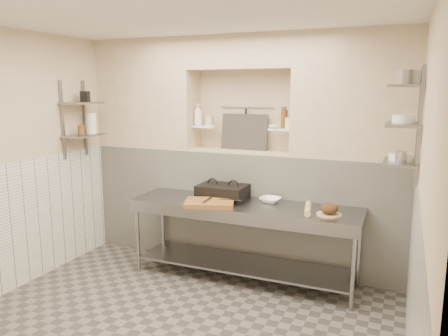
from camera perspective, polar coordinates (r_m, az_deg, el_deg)
The scene contains 48 objects.
floor at distance 4.38m, azimuth -6.42°, elevation -20.29°, with size 4.00×3.90×0.10m, color #625C57.
ceiling at distance 3.83m, azimuth -7.35°, elevation 20.40°, with size 4.00×3.90×0.10m, color silver.
wall_left at distance 5.16m, azimuth -27.08°, elevation 0.56°, with size 0.10×3.90×2.80m, color beige.
wall_right at distance 3.37m, azimuth 25.21°, elevation -3.97°, with size 0.10×3.90×2.80m, color beige.
wall_back at distance 5.65m, azimuth 3.17°, elevation 2.43°, with size 4.00×0.10×2.80m, color beige.
backwall_lower at distance 5.56m, azimuth 2.23°, elevation -5.06°, with size 4.00×0.40×1.40m, color silver.
alcove_sill at distance 5.42m, azimuth 2.29°, elevation 2.20°, with size 1.30×0.40×0.02m, color beige.
backwall_pillar_left at distance 5.95m, azimuth -9.87°, elevation 9.46°, with size 1.35×0.40×1.40m, color beige.
backwall_pillar_right at distance 5.05m, azimuth 16.75°, elevation 9.05°, with size 1.35×0.40×1.40m, color beige.
backwall_header at distance 5.38m, azimuth 2.38°, elevation 14.86°, with size 1.30×0.40×0.40m, color beige.
wainscot_left at distance 5.27m, azimuth -26.02°, elevation -7.00°, with size 0.02×3.90×1.40m, color silver.
wainscot_right at distance 3.59m, azimuth 23.34°, elevation -14.79°, with size 0.02×3.90×1.40m, color silver.
alcove_shelf_left at distance 5.57m, azimuth -2.53°, elevation 5.43°, with size 0.28×0.16×0.03m, color white.
alcove_shelf_right at distance 5.23m, azimuth 7.47°, elevation 5.03°, with size 0.28×0.16×0.03m, color white.
utensil_rail at distance 5.53m, azimuth 2.95°, elevation 7.98°, with size 0.02×0.02×0.70m, color gray.
hanging_steel at distance 5.52m, azimuth 2.86°, elevation 6.21°, with size 0.02×0.02×0.30m, color black.
splash_panel at distance 5.48m, azimuth 2.67°, elevation 4.72°, with size 0.60×0.02×0.45m, color #383330.
shelf_rail_left_a at distance 5.95m, azimuth -17.72°, elevation 6.23°, with size 0.03×0.03×0.95m, color slate.
shelf_rail_left_b at distance 5.65m, azimuth -20.34°, elevation 5.89°, with size 0.03×0.03×0.95m, color slate.
wall_shelf_left_lower at distance 5.73m, azimuth -17.86°, elevation 4.07°, with size 0.30×0.50×0.03m, color slate.
wall_shelf_left_upper at distance 5.70m, azimuth -18.09°, elevation 8.07°, with size 0.30×0.50×0.03m, color slate.
shelf_rail_right_a at distance 4.54m, azimuth 24.10°, elevation 5.33°, with size 0.03×0.03×1.05m, color slate.
shelf_rail_right_b at distance 4.14m, azimuth 24.21°, elevation 4.93°, with size 0.03×0.03×1.05m, color slate.
wall_shelf_right_lower at distance 4.38m, azimuth 22.05°, elevation 0.70°, with size 0.30×0.50×0.03m, color slate.
wall_shelf_right_mid at distance 4.34m, azimuth 22.37°, elevation 5.26°, with size 0.30×0.50×0.03m, color slate.
wall_shelf_right_upper at distance 4.33m, azimuth 22.69°, elevation 9.88°, with size 0.30×0.50×0.03m, color slate.
prep_table at distance 4.99m, azimuth 2.56°, elevation -7.58°, with size 2.60×0.70×0.90m.
panini_press at distance 5.18m, azimuth -0.14°, elevation -3.05°, with size 0.57×0.42×0.15m.
cutting_board at distance 4.86m, azimuth -1.92°, elevation -4.58°, with size 0.54×0.38×0.05m, color brown.
knife_blade at distance 4.90m, azimuth 0.80°, elevation -4.17°, with size 0.25×0.03×0.01m, color gray.
tongs at distance 4.84m, azimuth -2.27°, elevation -4.25°, with size 0.02×0.02×0.26m, color gray.
mixing_bowl at distance 5.00m, azimuth 6.08°, elevation -4.17°, with size 0.23×0.23×0.06m, color white.
rolling_pin at distance 4.69m, azimuth 10.92°, elevation -5.23°, with size 0.07×0.07×0.43m, color tan.
bread_board at distance 4.61m, azimuth 13.55°, elevation -5.91°, with size 0.26×0.26×0.01m, color tan.
bread_loaf at distance 4.60m, azimuth 13.58°, elevation -5.16°, with size 0.18×0.18×0.11m, color #4C2D19.
bottle_soap at distance 5.59m, azimuth -3.40°, elevation 6.98°, with size 0.11×0.11×0.27m, color white.
jar_alcove at distance 5.57m, azimuth -1.90°, elevation 6.21°, with size 0.08×0.08×0.12m, color beige.
bowl_alcove at distance 5.21m, azimuth 6.49°, elevation 5.39°, with size 0.12×0.12×0.04m, color white.
condiment_a at distance 5.24m, azimuth 7.99°, elevation 6.35°, with size 0.06×0.06×0.22m, color brown.
condiment_b at distance 5.20m, azimuth 7.78°, elevation 6.54°, with size 0.06×0.06×0.26m, color brown.
condiment_c at distance 5.20m, azimuth 8.35°, elevation 5.82°, with size 0.07×0.07×0.13m, color white.
jug_left at distance 5.83m, azimuth -16.93°, elevation 5.63°, with size 0.13×0.13×0.26m, color white.
jar_left at distance 5.69m, azimuth -18.17°, elevation 4.75°, with size 0.08×0.08×0.12m, color brown.
box_left_upper at distance 5.75m, azimuth -17.68°, elevation 8.89°, with size 0.09×0.09×0.13m, color black.
bowl_right at distance 4.39m, azimuth 22.10°, elevation 1.32°, with size 0.22×0.22×0.06m, color white.
canister_right at distance 4.30m, azimuth 22.09°, elevation 1.38°, with size 0.10×0.10×0.10m, color gray.
bowl_right_mid at distance 4.40m, azimuth 22.42°, elevation 5.97°, with size 0.20×0.20×0.07m, color white.
basket_right at distance 4.34m, azimuth 22.76°, elevation 10.89°, with size 0.16×0.20×0.13m, color gray.
Camera 1 is at (1.87, -3.28, 2.17)m, focal length 35.00 mm.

